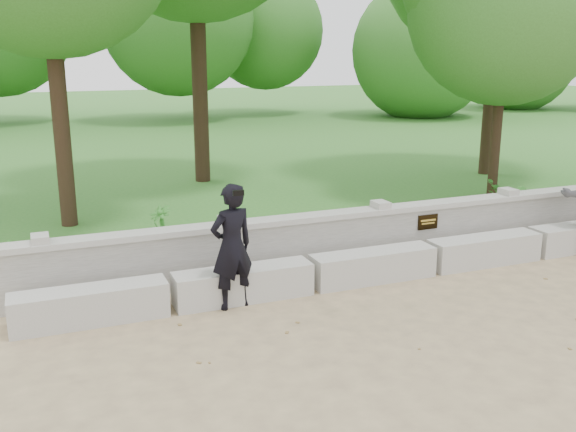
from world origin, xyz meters
The scene contains 9 objects.
ground centered at (0.00, 0.00, 0.00)m, with size 80.00×80.00×0.00m, color tan.
lawn centered at (0.00, 14.00, 0.12)m, with size 40.00×22.00×0.25m, color #317026.
concrete_bench centered at (0.00, 1.90, 0.22)m, with size 11.90×0.45×0.45m.
parapet_wall centered at (0.00, 2.60, 0.46)m, with size 12.50×0.35×0.90m.
man_main centered at (-3.21, 1.71, 0.83)m, with size 0.69×0.63×1.67m.
shrub_a centered at (-5.86, 3.33, 0.51)m, with size 0.27×0.18×0.52m, color #37832C.
shrub_b centered at (3.02, 3.33, 0.53)m, with size 0.31×0.25×0.56m, color #37832C.
shrub_c centered at (2.93, 3.91, 0.54)m, with size 0.52×0.45×0.58m, color #37832C.
shrub_d centered at (-3.72, 3.85, 0.59)m, with size 0.39×0.34×0.69m, color #37832C.
Camera 1 is at (-5.51, -5.89, 3.29)m, focal length 40.00 mm.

